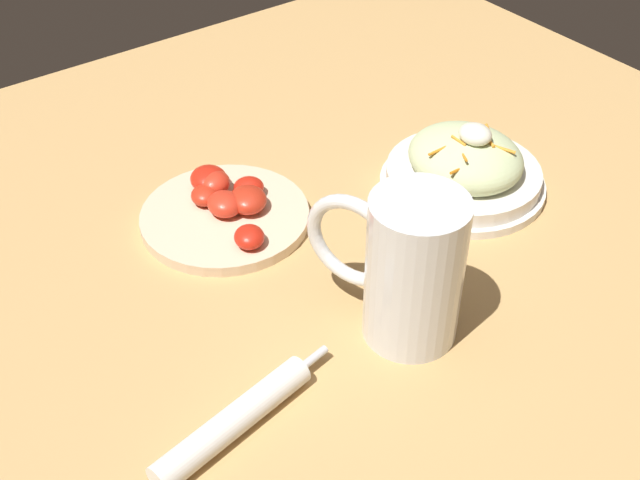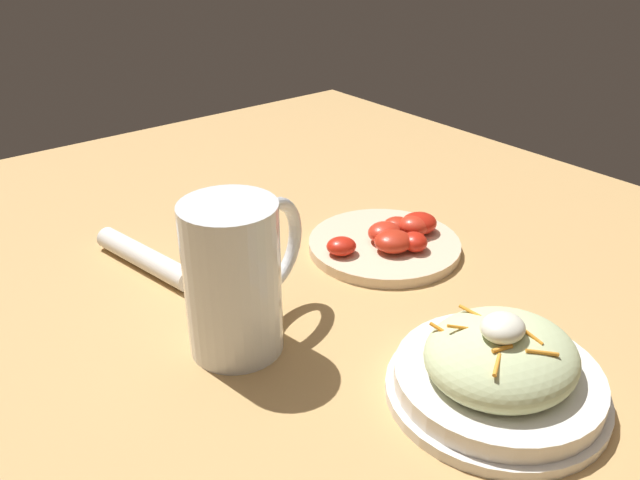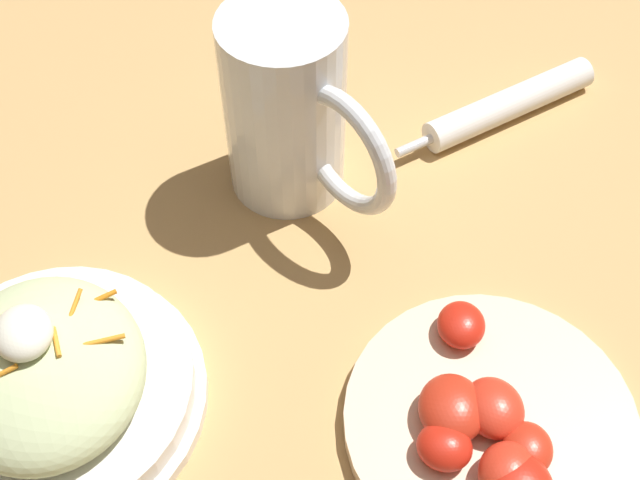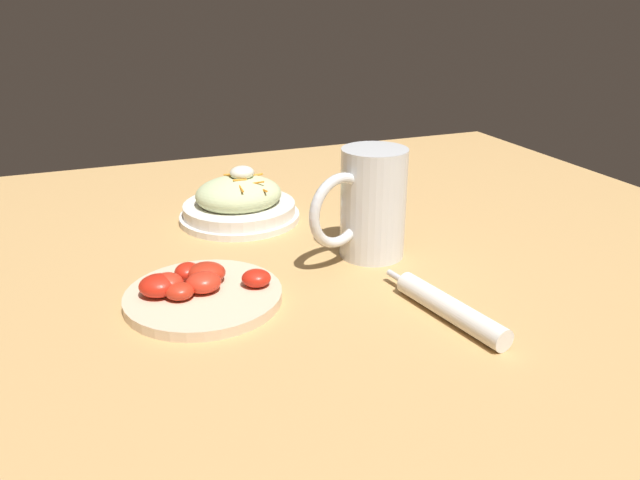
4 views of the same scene
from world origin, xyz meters
The scene contains 5 objects.
ground_plane centered at (0.00, 0.00, 0.00)m, with size 1.43×1.43×0.00m, color tan.
salad_plate centered at (0.10, -0.26, 0.03)m, with size 0.21×0.21×0.10m.
beer_mug centered at (-0.04, -0.04, 0.07)m, with size 0.17×0.10×0.17m.
napkin_roll centered at (-0.05, 0.18, 0.01)m, with size 0.06×0.21×0.03m.
tomato_plate centered at (0.23, 0.01, 0.01)m, with size 0.21×0.21×0.04m.
Camera 1 is at (-0.48, 0.40, 0.62)m, focal length 46.19 mm.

